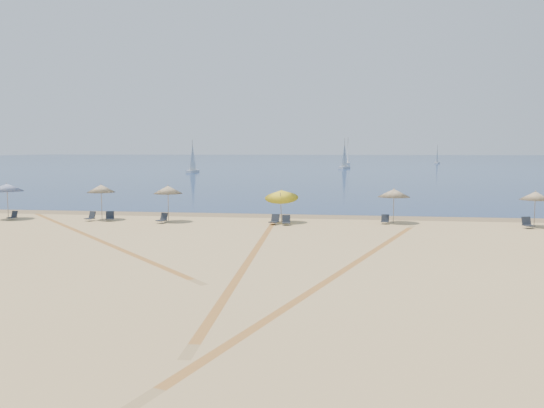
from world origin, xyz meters
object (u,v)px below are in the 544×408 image
(chair_3, at_px, (110,217))
(umbrella_3, at_px, (281,194))
(sailboat_3, at_px, (348,156))
(chair_8, at_px, (528,223))
(umbrella_1, at_px, (101,189))
(chair_5, at_px, (274,220))
(umbrella_5, at_px, (535,196))
(chair_2, at_px, (91,217))
(chair_6, at_px, (286,221))
(umbrella_2, at_px, (168,190))
(umbrella_4, at_px, (394,193))
(umbrella_0, at_px, (7,187))
(sailboat_2, at_px, (437,158))
(sailboat_1, at_px, (344,159))
(chair_7, at_px, (385,220))
(chair_1, at_px, (13,216))
(chair_4, at_px, (163,219))
(sailboat_0, at_px, (193,163))

(chair_3, bearing_deg, umbrella_3, -15.18)
(sailboat_3, bearing_deg, chair_8, -87.32)
(umbrella_1, xyz_separation_m, chair_5, (12.73, -0.82, -1.96))
(umbrella_5, distance_m, sailboat_3, 142.32)
(umbrella_1, bearing_deg, umbrella_5, 0.92)
(chair_2, bearing_deg, umbrella_5, 22.89)
(chair_2, bearing_deg, sailboat_3, 103.70)
(chair_6, bearing_deg, umbrella_3, 104.06)
(umbrella_2, xyz_separation_m, umbrella_4, (15.66, 1.55, -0.18))
(umbrella_0, relative_size, umbrella_3, 1.03)
(umbrella_1, xyz_separation_m, umbrella_5, (29.82, 0.48, -0.20))
(umbrella_3, bearing_deg, sailboat_2, 77.93)
(chair_2, relative_size, sailboat_3, 0.09)
(umbrella_1, relative_size, chair_2, 3.24)
(chair_3, xyz_separation_m, sailboat_1, (15.25, 106.76, 2.02))
(umbrella_2, xyz_separation_m, chair_8, (24.07, 0.09, -1.93))
(umbrella_0, bearing_deg, chair_3, -0.54)
(chair_7, height_order, sailboat_1, sailboat_1)
(umbrella_2, distance_m, sailboat_3, 143.02)
(umbrella_3, distance_m, chair_2, 13.71)
(umbrella_3, xyz_separation_m, chair_2, (-13.57, -1.01, -1.70))
(chair_1, distance_m, sailboat_1, 109.36)
(umbrella_2, relative_size, umbrella_4, 1.07)
(umbrella_5, relative_size, sailboat_1, 0.31)
(chair_4, bearing_deg, sailboat_3, 110.28)
(chair_7, bearing_deg, chair_6, -159.86)
(umbrella_5, relative_size, chair_3, 2.91)
(umbrella_5, xyz_separation_m, sailboat_0, (-45.52, 77.49, 0.05))
(chair_4, relative_size, chair_6, 1.20)
(umbrella_0, xyz_separation_m, umbrella_2, (12.09, 0.22, -0.06))
(umbrella_1, bearing_deg, chair_3, -35.89)
(chair_2, bearing_deg, chair_6, 19.65)
(chair_2, bearing_deg, chair_3, 24.52)
(umbrella_5, relative_size, chair_1, 3.30)
(umbrella_4, relative_size, chair_7, 3.58)
(umbrella_3, bearing_deg, chair_1, -176.61)
(sailboat_0, bearing_deg, chair_6, -62.76)
(chair_5, xyz_separation_m, sailboat_2, (33.86, 157.77, 1.64))
(umbrella_2, xyz_separation_m, chair_3, (-4.22, -0.30, -1.95))
(umbrella_2, bearing_deg, chair_5, -3.53)
(chair_6, bearing_deg, sailboat_0, 103.28)
(umbrella_5, xyz_separation_m, chair_8, (-0.63, -0.74, -1.73))
(chair_5, bearing_deg, chair_1, -162.76)
(chair_5, height_order, chair_7, chair_5)
(umbrella_3, bearing_deg, chair_4, -170.03)
(umbrella_4, height_order, sailboat_2, sailboat_2)
(chair_1, bearing_deg, umbrella_5, 16.74)
(chair_3, relative_size, chair_6, 1.14)
(chair_4, bearing_deg, sailboat_2, 100.23)
(umbrella_4, bearing_deg, chair_3, -174.69)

